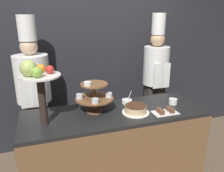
{
  "coord_description": "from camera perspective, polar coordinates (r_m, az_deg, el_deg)",
  "views": [
    {
      "loc": [
        -0.67,
        -1.63,
        1.81
      ],
      "look_at": [
        0.0,
        0.43,
        1.12
      ],
      "focal_mm": 35.0,
      "sensor_mm": 36.0,
      "label": 1
    }
  ],
  "objects": [
    {
      "name": "serving_bowl_far",
      "position": [
        2.49,
        3.93,
        -4.01
      ],
      "size": [
        0.11,
        0.11,
        0.15
      ],
      "color": "white",
      "rests_on": "buffet_counter"
    },
    {
      "name": "fruit_pedestal",
      "position": [
        1.96,
        -18.91,
        1.59
      ],
      "size": [
        0.35,
        0.35,
        0.6
      ],
      "color": "#2D231E",
      "rests_on": "buffet_counter"
    },
    {
      "name": "cup_white",
      "position": [
        2.55,
        15.63,
        -3.91
      ],
      "size": [
        0.09,
        0.09,
        0.06
      ],
      "color": "white",
      "rests_on": "buffet_counter"
    },
    {
      "name": "tiered_stand",
      "position": [
        2.22,
        -4.69,
        -2.49
      ],
      "size": [
        0.39,
        0.39,
        0.34
      ],
      "color": "brown",
      "rests_on": "buffet_counter"
    },
    {
      "name": "cake_round",
      "position": [
        2.25,
        6.21,
        -6.06
      ],
      "size": [
        0.28,
        0.28,
        0.08
      ],
      "color": "white",
      "rests_on": "buffet_counter"
    },
    {
      "name": "wall_back",
      "position": [
        3.08,
        -5.37,
        9.95
      ],
      "size": [
        10.0,
        0.06,
        2.8
      ],
      "color": "#232328",
      "rests_on": "ground_plane"
    },
    {
      "name": "cake_square_tray",
      "position": [
        2.3,
        13.74,
        -6.44
      ],
      "size": [
        0.26,
        0.16,
        0.05
      ],
      "color": "white",
      "rests_on": "buffet_counter"
    },
    {
      "name": "chef_center_left",
      "position": [
        3.09,
        11.28,
        2.48
      ],
      "size": [
        0.34,
        0.34,
        1.86
      ],
      "color": "#38332D",
      "rests_on": "ground_plane"
    },
    {
      "name": "chef_left",
      "position": [
        2.73,
        -19.77,
        -1.04
      ],
      "size": [
        0.39,
        0.39,
        1.83
      ],
      "color": "#28282D",
      "rests_on": "ground_plane"
    },
    {
      "name": "buffet_counter",
      "position": [
        2.48,
        0.74,
        -15.93
      ],
      "size": [
        1.88,
        0.66,
        0.87
      ],
      "color": "brown",
      "rests_on": "ground_plane"
    }
  ]
}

